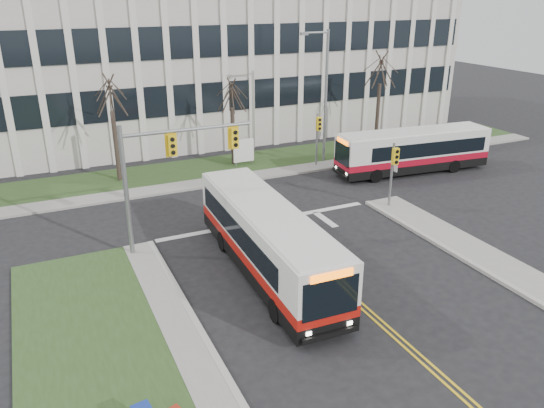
{
  "coord_description": "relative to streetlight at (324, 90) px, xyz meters",
  "views": [
    {
      "loc": [
        -10.7,
        -15.71,
        11.5
      ],
      "look_at": [
        -0.76,
        5.75,
        2.0
      ],
      "focal_mm": 35.0,
      "sensor_mm": 36.0,
      "label": 1
    }
  ],
  "objects": [
    {
      "name": "tree_mid",
      "position": [
        -6.03,
        2.0,
        -0.31
      ],
      "size": [
        1.8,
        1.8,
        6.82
      ],
      "color": "#42352B",
      "rests_on": "ground"
    },
    {
      "name": "directory_sign",
      "position": [
        -5.53,
        1.3,
        -4.02
      ],
      "size": [
        1.5,
        0.12,
        2.0
      ],
      "color": "slate",
      "rests_on": "ground"
    },
    {
      "name": "ground",
      "position": [
        -8.03,
        -16.2,
        -5.19
      ],
      "size": [
        120.0,
        120.0,
        0.0
      ],
      "primitive_type": "plane",
      "color": "black",
      "rests_on": "ground"
    },
    {
      "name": "building_lawn",
      "position": [
        -3.03,
        1.8,
        -5.13
      ],
      "size": [
        44.0,
        5.0,
        0.12
      ],
      "primitive_type": "cube",
      "color": "#2C451D",
      "rests_on": "ground"
    },
    {
      "name": "sidewalk_cross",
      "position": [
        -3.03,
        -1.0,
        -5.12
      ],
      "size": [
        44.0,
        1.6,
        0.14
      ],
      "primitive_type": "cube",
      "color": "#9E9B93",
      "rests_on": "ground"
    },
    {
      "name": "office_building",
      "position": [
        -3.03,
        13.8,
        0.81
      ],
      "size": [
        40.0,
        16.0,
        12.0
      ],
      "primitive_type": "cube",
      "color": "beige",
      "rests_on": "ground"
    },
    {
      "name": "tree_left",
      "position": [
        -14.03,
        1.8,
        0.32
      ],
      "size": [
        1.8,
        1.8,
        7.7
      ],
      "color": "#42352B",
      "rests_on": "ground"
    },
    {
      "name": "signal_pole_near",
      "position": [
        -0.83,
        -9.3,
        -2.69
      ],
      "size": [
        0.34,
        0.39,
        3.8
      ],
      "color": "slate",
      "rests_on": "ground"
    },
    {
      "name": "bus_cross",
      "position": [
        4.45,
        -4.56,
        -3.77
      ],
      "size": [
        10.83,
        3.29,
        2.84
      ],
      "primitive_type": null,
      "rotation": [
        0.0,
        0.0,
        -1.66
      ],
      "color": "silver",
      "rests_on": "ground"
    },
    {
      "name": "bus_main",
      "position": [
        -10.29,
        -13.18,
        -3.69
      ],
      "size": [
        2.85,
        11.38,
        3.01
      ],
      "primitive_type": null,
      "rotation": [
        0.0,
        0.0,
        -0.04
      ],
      "color": "silver",
      "rests_on": "ground"
    },
    {
      "name": "streetlight",
      "position": [
        0.0,
        0.0,
        0.0
      ],
      "size": [
        2.15,
        0.25,
        9.2
      ],
      "color": "slate",
      "rests_on": "ground"
    },
    {
      "name": "signal_pole_far",
      "position": [
        -0.83,
        -0.8,
        -2.69
      ],
      "size": [
        0.34,
        0.39,
        3.8
      ],
      "color": "slate",
      "rests_on": "ground"
    },
    {
      "name": "mast_arm_signal",
      "position": [
        -13.65,
        -9.04,
        -0.94
      ],
      "size": [
        6.11,
        0.38,
        6.2
      ],
      "color": "slate",
      "rests_on": "ground"
    },
    {
      "name": "tree_right",
      "position": [
        5.97,
        1.8,
        0.71
      ],
      "size": [
        1.8,
        1.8,
        8.25
      ],
      "color": "#42352B",
      "rests_on": "ground"
    }
  ]
}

